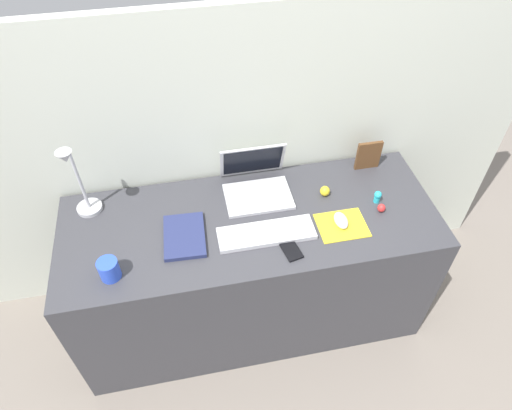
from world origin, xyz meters
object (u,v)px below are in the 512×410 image
object	(u,v)px
cell_phone	(290,248)
coffee_mug	(109,269)
laptop	(256,180)
mouse	(341,220)
notebook_pad	(184,236)
toy_figurine_yellow	(325,191)
keyboard	(266,233)
desk_lamp	(78,184)
toy_figurine_red	(381,208)
picture_frame	(368,155)
toy_figurine_cyan	(377,196)

from	to	relation	value
cell_phone	coffee_mug	bearing A→B (deg)	167.46
laptop	mouse	bearing A→B (deg)	-42.12
notebook_pad	toy_figurine_yellow	xyz separation A→B (m)	(0.65, 0.13, 0.01)
keyboard	notebook_pad	distance (m)	0.34
desk_lamp	toy_figurine_red	distance (m)	1.30
mouse	picture_frame	xyz separation A→B (m)	(0.24, 0.33, 0.05)
keyboard	laptop	bearing A→B (deg)	87.78
coffee_mug	toy_figurine_cyan	distance (m)	1.18
laptop	toy_figurine_yellow	size ratio (longest dim) A/B	6.06
toy_figurine_cyan	toy_figurine_red	bearing A→B (deg)	-92.97
keyboard	toy_figurine_yellow	xyz separation A→B (m)	(0.31, 0.18, 0.01)
desk_lamp	picture_frame	size ratio (longest dim) A/B	2.58
picture_frame	toy_figurine_yellow	bearing A→B (deg)	-150.51
mouse	toy_figurine_yellow	world-z (taller)	toy_figurine_yellow
desk_lamp	toy_figurine_red	size ratio (longest dim) A/B	9.88
picture_frame	toy_figurine_red	distance (m)	0.30
mouse	cell_phone	distance (m)	0.27
cell_phone	picture_frame	xyz separation A→B (m)	(0.49, 0.42, 0.07)
desk_lamp	toy_figurine_cyan	world-z (taller)	desk_lamp
keyboard	cell_phone	xyz separation A→B (m)	(0.08, -0.09, -0.01)
keyboard	picture_frame	distance (m)	0.66
laptop	toy_figurine_yellow	bearing A→B (deg)	-18.86
mouse	coffee_mug	bearing A→B (deg)	-174.88
mouse	toy_figurine_red	distance (m)	0.20
cell_phone	toy_figurine_cyan	size ratio (longest dim) A/B	2.13
coffee_mug	toy_figurine_cyan	bearing A→B (deg)	9.04
cell_phone	toy_figurine_red	size ratio (longest dim) A/B	3.27
toy_figurine_red	mouse	bearing A→B (deg)	-169.66
notebook_pad	toy_figurine_yellow	distance (m)	0.67
desk_lamp	toy_figurine_red	world-z (taller)	desk_lamp
laptop	toy_figurine_yellow	xyz separation A→B (m)	(0.30, -0.10, -0.03)
laptop	toy_figurine_cyan	bearing A→B (deg)	-19.80
keyboard	toy_figurine_yellow	bearing A→B (deg)	30.39
cell_phone	notebook_pad	distance (m)	0.44
desk_lamp	picture_frame	world-z (taller)	desk_lamp
mouse	toy_figurine_yellow	xyz separation A→B (m)	(-0.02, 0.18, 0.00)
desk_lamp	toy_figurine_red	bearing A→B (deg)	-10.63
notebook_pad	coffee_mug	bearing A→B (deg)	-152.00
mouse	toy_figurine_cyan	size ratio (longest dim) A/B	1.59
keyboard	toy_figurine_yellow	world-z (taller)	toy_figurine_yellow
cell_phone	toy_figurine_red	xyz separation A→B (m)	(0.45, 0.13, 0.01)
picture_frame	toy_figurine_cyan	world-z (taller)	picture_frame
toy_figurine_red	toy_figurine_yellow	bearing A→B (deg)	145.55
laptop	toy_figurine_yellow	world-z (taller)	laptop
laptop	toy_figurine_cyan	xyz separation A→B (m)	(0.52, -0.19, -0.02)
desk_lamp	picture_frame	xyz separation A→B (m)	(1.31, 0.05, -0.11)
desk_lamp	notebook_pad	size ratio (longest dim) A/B	1.61
notebook_pad	picture_frame	size ratio (longest dim) A/B	1.60
cell_phone	picture_frame	world-z (taller)	picture_frame
mouse	desk_lamp	xyz separation A→B (m)	(-1.07, 0.27, 0.16)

